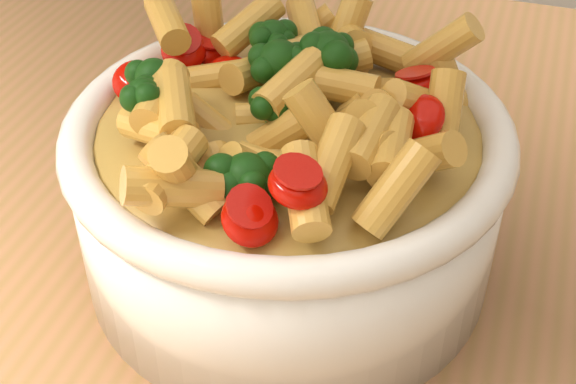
% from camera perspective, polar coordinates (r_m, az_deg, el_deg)
% --- Properties ---
extents(table, '(1.20, 0.80, 0.90)m').
position_cam_1_polar(table, '(0.57, -7.84, -10.50)').
color(table, '#A56D46').
rests_on(table, ground).
extents(serving_bowl, '(0.24, 0.24, 0.10)m').
position_cam_1_polar(serving_bowl, '(0.44, -0.00, 0.13)').
color(serving_bowl, white).
rests_on(serving_bowl, table).
extents(pasta_salad, '(0.19, 0.19, 0.04)m').
position_cam_1_polar(pasta_salad, '(0.41, -0.00, 7.14)').
color(pasta_salad, gold).
rests_on(pasta_salad, serving_bowl).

